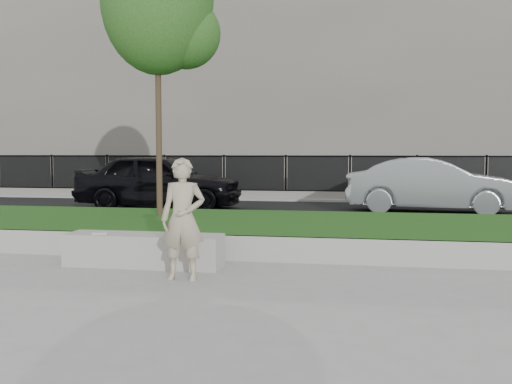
% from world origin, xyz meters
% --- Properties ---
extents(ground, '(90.00, 90.00, 0.00)m').
position_xyz_m(ground, '(0.00, 0.00, 0.00)').
color(ground, gray).
rests_on(ground, ground).
extents(grass_bank, '(34.00, 4.00, 0.40)m').
position_xyz_m(grass_bank, '(0.00, 3.00, 0.20)').
color(grass_bank, '#10380E').
rests_on(grass_bank, ground).
extents(grass_kerb, '(34.00, 0.08, 0.40)m').
position_xyz_m(grass_kerb, '(0.00, 1.04, 0.20)').
color(grass_kerb, gray).
rests_on(grass_kerb, ground).
extents(street, '(34.00, 7.00, 0.04)m').
position_xyz_m(street, '(0.00, 8.50, 0.02)').
color(street, black).
rests_on(street, ground).
extents(far_pavement, '(34.00, 3.00, 0.12)m').
position_xyz_m(far_pavement, '(0.00, 13.00, 0.06)').
color(far_pavement, gray).
rests_on(far_pavement, ground).
extents(iron_fence, '(32.00, 0.30, 1.50)m').
position_xyz_m(iron_fence, '(0.00, 12.00, 0.54)').
color(iron_fence, slate).
rests_on(iron_fence, far_pavement).
extents(building_facade, '(34.00, 10.00, 10.00)m').
position_xyz_m(building_facade, '(0.00, 20.00, 5.00)').
color(building_facade, slate).
rests_on(building_facade, ground).
extents(stone_bench, '(2.36, 0.59, 0.48)m').
position_xyz_m(stone_bench, '(-1.30, 0.40, 0.24)').
color(stone_bench, gray).
rests_on(stone_bench, ground).
extents(man, '(0.62, 0.43, 1.63)m').
position_xyz_m(man, '(-0.44, -0.39, 0.82)').
color(man, tan).
rests_on(man, ground).
extents(book, '(0.26, 0.23, 0.02)m').
position_xyz_m(book, '(-1.95, 0.28, 0.50)').
color(book, beige).
rests_on(book, stone_bench).
extents(young_tree, '(2.39, 2.29, 5.86)m').
position_xyz_m(young_tree, '(-2.12, 3.67, 4.66)').
color(young_tree, '#38281C').
rests_on(young_tree, grass_bank).
extents(car_dark, '(4.86, 2.03, 1.65)m').
position_xyz_m(car_dark, '(-3.87, 8.29, 0.86)').
color(car_dark, black).
rests_on(car_dark, street).
extents(car_silver, '(4.74, 2.05, 1.52)m').
position_xyz_m(car_silver, '(3.89, 8.61, 0.80)').
color(car_silver, '#9A9DA2').
rests_on(car_silver, street).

